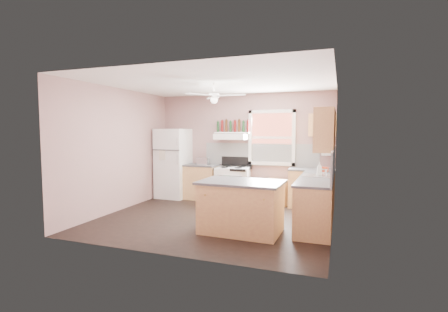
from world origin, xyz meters
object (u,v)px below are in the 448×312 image
(island, at_px, (241,208))
(cart, at_px, (277,192))
(refrigerator, at_px, (173,163))
(toaster, at_px, (203,161))
(stove, at_px, (233,184))

(island, bearing_deg, cart, 86.83)
(refrigerator, height_order, toaster, refrigerator)
(island, bearing_deg, stove, 113.11)
(island, bearing_deg, refrigerator, 140.32)
(refrigerator, distance_m, toaster, 0.84)
(refrigerator, distance_m, stove, 1.72)
(refrigerator, bearing_deg, island, -40.77)
(stove, relative_size, island, 0.64)
(toaster, height_order, stove, toaster)
(refrigerator, height_order, stove, refrigerator)
(stove, xyz_separation_m, cart, (1.10, 0.07, -0.13))
(cart, bearing_deg, island, -74.43)
(toaster, relative_size, stove, 0.33)
(refrigerator, bearing_deg, stove, 2.15)
(refrigerator, height_order, island, refrigerator)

